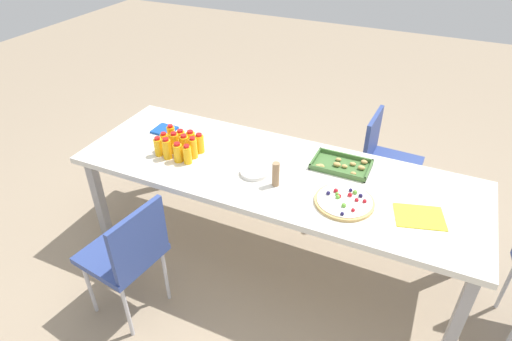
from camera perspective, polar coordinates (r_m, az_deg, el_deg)
The scene contains 22 objects.
ground_plane at distance 3.18m, azimuth 2.16°, elevation -10.93°, with size 12.00×12.00×0.00m, color gray.
party_table at distance 2.74m, azimuth 2.46°, elevation -0.87°, with size 2.55×0.87×0.74m.
chair_far_right at distance 3.41m, azimuth 16.68°, elevation 1.68°, with size 0.42×0.42×0.83m.
chair_near_left at distance 2.59m, azimuth -16.56°, elevation -10.25°, with size 0.45×0.45×0.83m.
juice_bottle_0 at distance 2.89m, azimuth -12.81°, elevation 3.08°, with size 0.05×0.05×0.13m.
juice_bottle_1 at distance 2.84m, azimuth -11.72°, elevation 2.83°, with size 0.06×0.06×0.15m.
juice_bottle_2 at distance 2.80m, azimuth -10.29°, elevation 2.35°, with size 0.06×0.06×0.13m.
juice_bottle_3 at distance 2.77m, azimuth -9.09°, elevation 2.09°, with size 0.05×0.05×0.13m.
juice_bottle_4 at distance 2.94m, azimuth -12.02°, elevation 3.71°, with size 0.05×0.05×0.13m.
juice_bottle_5 at distance 2.89m, azimuth -10.71°, elevation 3.57°, with size 0.06×0.06×0.15m.
juice_bottle_6 at distance 2.86m, azimuth -9.44°, elevation 3.31°, with size 0.06×0.06×0.15m.
juice_bottle_7 at distance 2.82m, azimuth -8.32°, elevation 2.97°, with size 0.05×0.05×0.15m.
juice_bottle_8 at distance 2.99m, azimuth -11.15°, elevation 4.56°, with size 0.05×0.05×0.15m.
juice_bottle_9 at distance 2.95m, azimuth -9.89°, elevation 4.13°, with size 0.06×0.06×0.13m.
juice_bottle_10 at distance 2.91m, azimuth -8.61°, elevation 3.91°, with size 0.06×0.06×0.14m.
juice_bottle_11 at distance 2.88m, azimuth -7.48°, elevation 3.57°, with size 0.06×0.06×0.14m.
fruit_pizza at distance 2.48m, azimuth 11.63°, elevation -4.00°, with size 0.34×0.34×0.05m.
snack_tray at distance 2.78m, azimuth 11.26°, elevation 0.67°, with size 0.36×0.23×0.04m.
plate_stack at distance 2.66m, azimuth -0.22°, elevation -0.23°, with size 0.17×0.17×0.02m.
napkin_stack at distance 3.20m, azimuth -12.03°, elevation 5.29°, with size 0.15×0.15×0.02m, color #194CA5.
cardboard_tube at distance 2.53m, azimuth 2.63°, elevation -0.50°, with size 0.04×0.04×0.16m, color #9E7A56.
paper_folder at distance 2.50m, azimuth 20.83°, elevation -5.73°, with size 0.26×0.20×0.01m, color yellow.
Camera 1 is at (0.83, -2.08, 2.25)m, focal length 30.20 mm.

